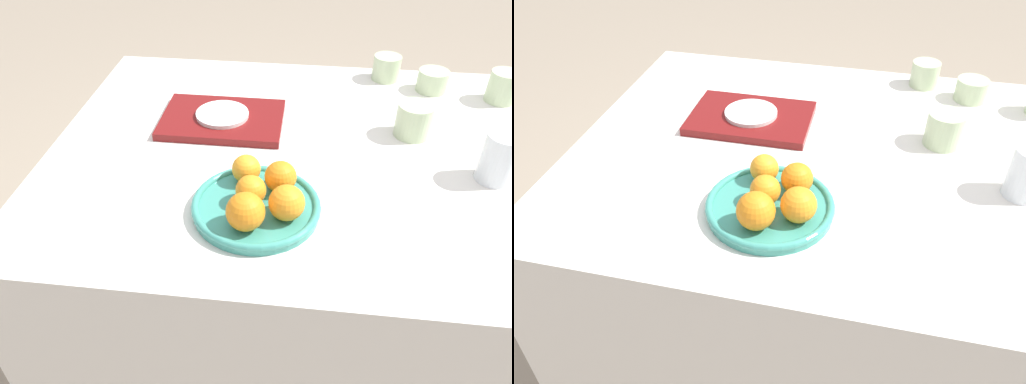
% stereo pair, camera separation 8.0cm
% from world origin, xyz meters
% --- Properties ---
extents(ground_plane, '(12.00, 12.00, 0.00)m').
position_xyz_m(ground_plane, '(0.00, 0.00, 0.00)').
color(ground_plane, gray).
extents(table, '(1.23, 0.95, 0.71)m').
position_xyz_m(table, '(0.00, 0.00, 0.36)').
color(table, silver).
rests_on(table, ground_plane).
extents(fruit_platter, '(0.26, 0.26, 0.03)m').
position_xyz_m(fruit_platter, '(-0.10, -0.24, 0.73)').
color(fruit_platter, teal).
rests_on(fruit_platter, table).
extents(orange_0, '(0.06, 0.06, 0.06)m').
position_xyz_m(orange_0, '(-0.11, -0.24, 0.76)').
color(orange_0, orange).
rests_on(orange_0, fruit_platter).
extents(orange_1, '(0.07, 0.07, 0.07)m').
position_xyz_m(orange_1, '(-0.11, -0.31, 0.77)').
color(orange_1, orange).
rests_on(orange_1, fruit_platter).
extents(orange_2, '(0.06, 0.06, 0.06)m').
position_xyz_m(orange_2, '(-0.13, -0.17, 0.76)').
color(orange_2, orange).
rests_on(orange_2, fruit_platter).
extents(orange_3, '(0.07, 0.07, 0.07)m').
position_xyz_m(orange_3, '(-0.06, -0.19, 0.76)').
color(orange_3, orange).
rests_on(orange_3, fruit_platter).
extents(orange_4, '(0.07, 0.07, 0.07)m').
position_xyz_m(orange_4, '(-0.04, -0.27, 0.77)').
color(orange_4, orange).
rests_on(orange_4, fruit_platter).
extents(water_glass, '(0.08, 0.08, 0.11)m').
position_xyz_m(water_glass, '(0.40, -0.07, 0.77)').
color(water_glass, silver).
rests_on(water_glass, table).
extents(serving_tray, '(0.31, 0.21, 0.02)m').
position_xyz_m(serving_tray, '(-0.23, 0.09, 0.72)').
color(serving_tray, maroon).
rests_on(serving_tray, table).
extents(side_plate, '(0.13, 0.13, 0.01)m').
position_xyz_m(side_plate, '(-0.23, 0.09, 0.74)').
color(side_plate, silver).
rests_on(side_plate, serving_tray).
extents(cup_0, '(0.09, 0.09, 0.08)m').
position_xyz_m(cup_0, '(0.25, 0.09, 0.76)').
color(cup_0, '#B7CC9E').
rests_on(cup_0, table).
extents(cup_1, '(0.08, 0.08, 0.06)m').
position_xyz_m(cup_1, '(0.33, 0.34, 0.74)').
color(cup_1, '#B7CC9E').
rests_on(cup_1, table).
extents(cup_2, '(0.08, 0.08, 0.07)m').
position_xyz_m(cup_2, '(0.21, 0.40, 0.75)').
color(cup_2, '#B7CC9E').
rests_on(cup_2, table).
extents(cup_3, '(0.08, 0.08, 0.08)m').
position_xyz_m(cup_3, '(0.51, 0.30, 0.76)').
color(cup_3, '#B7CC9E').
rests_on(cup_3, table).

